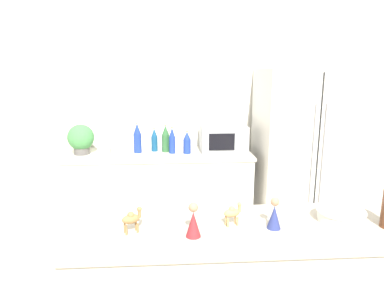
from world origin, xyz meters
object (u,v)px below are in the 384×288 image
fruit_bowl (341,214)px  paper_towel_roll (104,143)px  back_bottle_0 (172,141)px  camel_figurine_second (233,212)px  microwave (223,138)px  back_bottle_4 (187,143)px  back_bottle_2 (154,140)px  camel_figurine (132,218)px  wise_man_figurine_crimson (193,222)px  wise_man_figurine_purple (274,215)px  back_bottle_3 (137,138)px  back_bottle_1 (166,139)px  refrigerator (302,154)px  potted_plant (81,139)px

fruit_bowl → paper_towel_roll: bearing=127.9°
back_bottle_0 → camel_figurine_second: size_ratio=2.41×
fruit_bowl → camel_figurine_second: size_ratio=2.05×
paper_towel_roll → microwave: microwave is taller
microwave → back_bottle_4: bearing=-169.5°
back_bottle_2 → camel_figurine: 2.14m
wise_man_figurine_crimson → wise_man_figurine_purple: 0.39m
back_bottle_4 → camel_figurine: back_bottle_4 is taller
paper_towel_roll → camel_figurine: bearing=-76.2°
back_bottle_4 → camel_figurine_second: bearing=-86.6°
paper_towel_roll → back_bottle_2: 0.52m
paper_towel_roll → back_bottle_3: bearing=13.7°
camel_figurine_second → back_bottle_1: bearing=99.4°
back_bottle_3 → back_bottle_4: (0.52, -0.07, -0.04)m
back_bottle_1 → microwave: bearing=-2.4°
refrigerator → wise_man_figurine_crimson: refrigerator is taller
fruit_bowl → refrigerator: bearing=73.5°
paper_towel_roll → camel_figurine: paper_towel_roll is taller
paper_towel_roll → wise_man_figurine_crimson: (0.77, -2.05, 0.07)m
potted_plant → fruit_bowl: bearing=-48.6°
paper_towel_roll → wise_man_figurine_purple: size_ratio=1.54×
fruit_bowl → wise_man_figurine_crimson: 0.75m
microwave → back_bottle_2: (-0.73, 0.06, -0.02)m
paper_towel_roll → back_bottle_1: back_bottle_1 is taller
back_bottle_4 → wise_man_figurine_crimson: 2.06m
back_bottle_2 → back_bottle_4: back_bottle_2 is taller
camel_figurine_second → camel_figurine: bearing=-174.7°
potted_plant → back_bottle_1: 0.87m
back_bottle_4 → back_bottle_0: bearing=173.4°
microwave → camel_figurine: microwave is taller
camel_figurine_second → wise_man_figurine_purple: 0.20m
camel_figurine → wise_man_figurine_crimson: 0.29m
back_bottle_0 → camel_figurine_second: bearing=-82.2°
refrigerator → paper_towel_roll: bearing=179.3°
back_bottle_1 → back_bottle_2: 0.13m
microwave → back_bottle_1: 0.61m
back_bottle_3 → camel_figurine_second: (0.64, -2.03, 0.03)m
back_bottle_1 → back_bottle_2: (-0.12, 0.03, -0.02)m
refrigerator → back_bottle_4: (-1.23, 0.03, 0.13)m
wise_man_figurine_purple → wise_man_figurine_crimson: bearing=-171.9°
camel_figurine_second → microwave: bearing=82.3°
back_bottle_4 → camel_figurine_second: (0.12, -1.96, 0.07)m
back_bottle_2 → wise_man_figurine_crimson: (0.26, -2.19, 0.07)m
back_bottle_4 → back_bottle_3: bearing=172.1°
microwave → camel_figurine_second: (-0.27, -2.03, 0.04)m
camel_figurine → back_bottle_2: bearing=89.6°
potted_plant → back_bottle_3: 0.58m
paper_towel_roll → back_bottle_2: (0.50, 0.14, 0.00)m
back_bottle_1 → camel_figurine_second: size_ratio=2.51×
back_bottle_0 → camel_figurine: (-0.20, -2.02, 0.06)m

